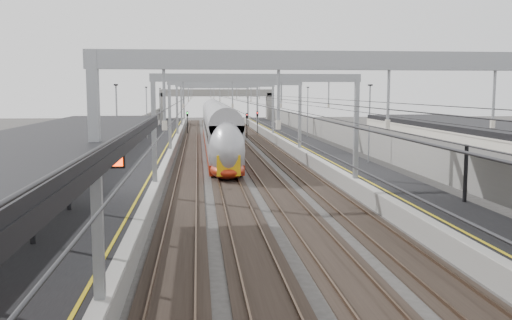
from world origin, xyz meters
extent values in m
cube|color=black|center=(-8.00, 45.00, 0.50)|extent=(4.00, 120.00, 1.00)
cube|color=black|center=(8.00, 45.00, 0.50)|extent=(4.00, 120.00, 1.00)
cube|color=black|center=(-4.50, 45.00, 0.04)|extent=(2.40, 140.00, 0.08)
cube|color=brown|center=(-5.22, 45.00, 0.13)|extent=(0.07, 140.00, 0.14)
cube|color=brown|center=(-3.78, 45.00, 0.13)|extent=(0.07, 140.00, 0.14)
cube|color=black|center=(-1.50, 45.00, 0.04)|extent=(2.40, 140.00, 0.08)
cube|color=brown|center=(-2.22, 45.00, 0.13)|extent=(0.07, 140.00, 0.14)
cube|color=brown|center=(-0.78, 45.00, 0.13)|extent=(0.07, 140.00, 0.14)
cube|color=black|center=(1.50, 45.00, 0.04)|extent=(2.40, 140.00, 0.08)
cube|color=brown|center=(0.78, 45.00, 0.13)|extent=(0.07, 140.00, 0.14)
cube|color=brown|center=(2.22, 45.00, 0.13)|extent=(0.07, 140.00, 0.14)
cube|color=black|center=(4.50, 45.00, 0.04)|extent=(2.40, 140.00, 0.08)
cube|color=brown|center=(3.78, 45.00, 0.13)|extent=(0.07, 140.00, 0.14)
cube|color=brown|center=(5.22, 45.00, 0.13)|extent=(0.07, 140.00, 0.14)
cube|color=gray|center=(-6.30, 2.00, 4.30)|extent=(0.28, 0.28, 6.60)
cube|color=gray|center=(0.00, 2.00, 7.35)|extent=(13.00, 0.25, 0.50)
cube|color=gray|center=(-6.30, 22.00, 4.30)|extent=(0.28, 0.28, 6.60)
cube|color=gray|center=(6.30, 22.00, 4.30)|extent=(0.28, 0.28, 6.60)
cube|color=gray|center=(0.00, 22.00, 7.35)|extent=(13.00, 0.25, 0.50)
cube|color=gray|center=(-6.30, 42.00, 4.30)|extent=(0.28, 0.28, 6.60)
cube|color=gray|center=(6.30, 42.00, 4.30)|extent=(0.28, 0.28, 6.60)
cube|color=gray|center=(0.00, 42.00, 7.35)|extent=(13.00, 0.25, 0.50)
cube|color=gray|center=(-6.30, 62.00, 4.30)|extent=(0.28, 0.28, 6.60)
cube|color=gray|center=(6.30, 62.00, 4.30)|extent=(0.28, 0.28, 6.60)
cube|color=gray|center=(0.00, 62.00, 7.35)|extent=(13.00, 0.25, 0.50)
cube|color=gray|center=(-6.30, 82.00, 4.30)|extent=(0.28, 0.28, 6.60)
cube|color=gray|center=(6.30, 82.00, 4.30)|extent=(0.28, 0.28, 6.60)
cube|color=gray|center=(0.00, 82.00, 7.35)|extent=(13.00, 0.25, 0.50)
cube|color=gray|center=(-6.30, 100.00, 4.30)|extent=(0.28, 0.28, 6.60)
cube|color=gray|center=(6.30, 100.00, 4.30)|extent=(0.28, 0.28, 6.60)
cube|color=gray|center=(0.00, 100.00, 7.35)|extent=(13.00, 0.25, 0.50)
cylinder|color=#262628|center=(-4.50, 50.00, 5.50)|extent=(0.03, 140.00, 0.03)
cylinder|color=#262628|center=(-1.50, 50.00, 5.50)|extent=(0.03, 140.00, 0.03)
cylinder|color=#262628|center=(1.50, 50.00, 5.50)|extent=(0.03, 140.00, 0.03)
cylinder|color=#262628|center=(4.50, 50.00, 5.50)|extent=(0.03, 140.00, 0.03)
cube|color=black|center=(-8.00, 3.00, 5.12)|extent=(4.40, 30.00, 0.24)
cylinder|color=black|center=(-9.70, 14.00, 3.00)|extent=(0.20, 0.20, 4.00)
cube|color=black|center=(-6.60, 4.00, 4.55)|extent=(1.60, 0.15, 0.55)
cube|color=#FE2D05|center=(-6.60, 3.92, 4.55)|extent=(1.50, 0.02, 0.42)
cylinder|color=black|center=(9.70, 14.00, 3.00)|extent=(0.20, 0.20, 4.00)
cube|color=gray|center=(0.00, 100.00, 6.20)|extent=(22.00, 2.20, 1.40)
cube|color=gray|center=(-10.50, 100.00, 3.10)|extent=(1.00, 2.20, 6.20)
cube|color=gray|center=(10.50, 100.00, 3.10)|extent=(1.00, 2.20, 6.20)
cube|color=gray|center=(-11.20, 45.00, 1.60)|extent=(0.30, 120.00, 3.20)
cube|color=gray|center=(11.20, 45.00, 1.60)|extent=(0.30, 120.00, 3.20)
cube|color=#A0230E|center=(-1.50, 40.68, 0.60)|extent=(2.69, 22.89, 0.80)
cube|color=#9B9BA0|center=(-1.50, 40.68, 2.49)|extent=(2.69, 22.89, 2.99)
cube|color=black|center=(-1.50, 32.67, 0.28)|extent=(1.99, 2.39, 0.50)
cube|color=#A0230E|center=(-1.50, 63.96, 0.60)|extent=(2.69, 22.89, 0.80)
cube|color=#9B9BA0|center=(-1.50, 63.96, 2.49)|extent=(2.69, 22.89, 2.99)
cube|color=black|center=(-1.50, 55.95, 0.28)|extent=(1.99, 2.39, 0.50)
ellipsoid|color=#9B9BA0|center=(-1.50, 29.03, 2.19)|extent=(2.69, 5.17, 4.18)
cube|color=#DAA00B|center=(-1.50, 26.90, 1.29)|extent=(1.69, 0.12, 1.49)
cube|color=black|center=(-1.50, 27.34, 2.79)|extent=(1.59, 0.57, 0.93)
cylinder|color=black|center=(-5.20, 74.05, 1.50)|extent=(0.12, 0.12, 3.00)
cube|color=black|center=(-5.20, 74.05, 3.10)|extent=(0.32, 0.22, 0.75)
sphere|color=#0CE526|center=(-5.20, 73.92, 3.25)|extent=(0.16, 0.16, 0.16)
cylinder|color=black|center=(3.20, 66.41, 1.50)|extent=(0.12, 0.12, 3.00)
cube|color=black|center=(3.20, 66.41, 3.10)|extent=(0.32, 0.22, 0.75)
sphere|color=red|center=(3.20, 66.28, 3.25)|extent=(0.16, 0.16, 0.16)
cylinder|color=black|center=(5.40, 73.28, 1.50)|extent=(0.12, 0.12, 3.00)
cube|color=black|center=(5.40, 73.28, 3.10)|extent=(0.32, 0.22, 0.75)
sphere|color=red|center=(5.40, 73.15, 3.25)|extent=(0.16, 0.16, 0.16)
camera|label=1|loc=(-3.64, -13.04, 6.54)|focal=40.00mm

